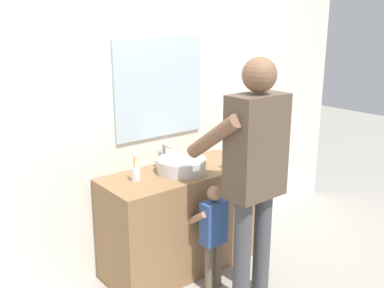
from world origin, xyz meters
name	(u,v)px	position (x,y,z in m)	size (l,w,h in m)	color
ground_plane	(204,281)	(0.00, 0.00, 0.00)	(14.00, 14.00, 0.00)	#9E998E
back_wall	(156,101)	(0.00, 0.62, 1.35)	(4.40, 0.10, 2.70)	silver
vanity_cabinet	(181,220)	(0.00, 0.30, 0.42)	(1.27, 0.54, 0.83)	olive
sink_basin	(182,165)	(0.00, 0.28, 0.89)	(0.39, 0.39, 0.11)	silver
faucet	(165,155)	(0.00, 0.51, 0.92)	(0.18, 0.14, 0.18)	#B7BABF
toothbrush_cup	(136,174)	(-0.38, 0.35, 0.89)	(0.07, 0.07, 0.21)	silver
child_toddler	(213,228)	(0.00, -0.10, 0.50)	(0.26, 0.26, 0.83)	#6B5B4C
adult_parent	(254,161)	(0.14, -0.36, 1.06)	(0.55, 0.57, 1.77)	#47474C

